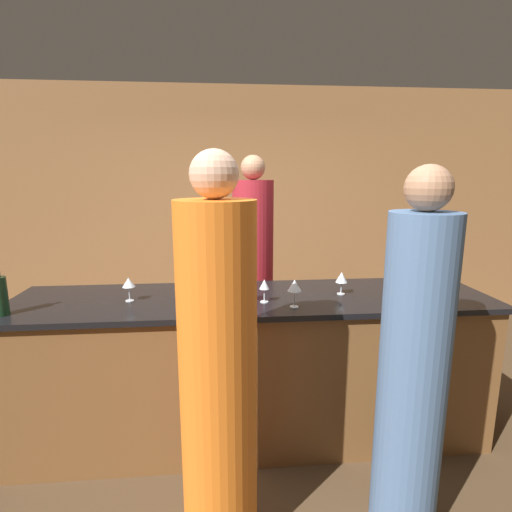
{
  "coord_description": "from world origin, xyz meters",
  "views": [
    {
      "loc": [
        -0.21,
        -2.49,
        1.78
      ],
      "look_at": [
        0.03,
        0.1,
        1.25
      ],
      "focal_mm": 28.0,
      "sensor_mm": 36.0,
      "label": 1
    }
  ],
  "objects": [
    {
      "name": "wine_glass_4",
      "position": [
        0.94,
        0.01,
        1.11
      ],
      "size": [
        0.08,
        0.08,
        0.15
      ],
      "color": "silver",
      "rests_on": "bar_counter"
    },
    {
      "name": "wine_glass_2",
      "position": [
        -0.04,
        -0.09,
        1.1
      ],
      "size": [
        0.08,
        0.08,
        0.14
      ],
      "color": "silver",
      "rests_on": "bar_counter"
    },
    {
      "name": "bar_counter",
      "position": [
        0.0,
        0.0,
        0.5
      ],
      "size": [
        3.11,
        0.78,
        1.0
      ],
      "color": "brown",
      "rests_on": "ground_plane"
    },
    {
      "name": "wine_glass_3",
      "position": [
        0.06,
        -0.12,
        1.11
      ],
      "size": [
        0.06,
        0.06,
        0.15
      ],
      "color": "silver",
      "rests_on": "bar_counter"
    },
    {
      "name": "wine_glass_1",
      "position": [
        -0.78,
        -0.02,
        1.11
      ],
      "size": [
        0.08,
        0.08,
        0.15
      ],
      "color": "silver",
      "rests_on": "bar_counter"
    },
    {
      "name": "bartender",
      "position": [
        0.07,
        0.86,
        0.91
      ],
      "size": [
        0.35,
        0.35,
        1.94
      ],
      "rotation": [
        0.0,
        0.0,
        3.14
      ],
      "color": "maroon",
      "rests_on": "ground_plane"
    },
    {
      "name": "wine_bottle_0",
      "position": [
        -0.36,
        -0.15,
        1.12
      ],
      "size": [
        0.08,
        0.08,
        0.31
      ],
      "color": "black",
      "rests_on": "bar_counter"
    },
    {
      "name": "wine_bottle_1",
      "position": [
        -0.38,
        -0.0,
        1.12
      ],
      "size": [
        0.07,
        0.07,
        0.31
      ],
      "color": "black",
      "rests_on": "bar_counter"
    },
    {
      "name": "wine_glass_0",
      "position": [
        0.59,
        -0.0,
        1.11
      ],
      "size": [
        0.08,
        0.08,
        0.15
      ],
      "color": "silver",
      "rests_on": "bar_counter"
    },
    {
      "name": "back_wall",
      "position": [
        0.0,
        2.39,
        1.4
      ],
      "size": [
        8.0,
        0.06,
        2.8
      ],
      "color": "olive",
      "rests_on": "ground_plane"
    },
    {
      "name": "wine_glass_5",
      "position": [
        0.23,
        -0.24,
        1.13
      ],
      "size": [
        0.08,
        0.08,
        0.17
      ],
      "color": "silver",
      "rests_on": "bar_counter"
    },
    {
      "name": "ground_plane",
      "position": [
        0.0,
        0.0,
        0.0
      ],
      "size": [
        14.0,
        14.0,
        0.0
      ],
      "primitive_type": "plane",
      "color": "#4C3823"
    },
    {
      "name": "wine_bottle_2",
      "position": [
        -1.44,
        -0.22,
        1.11
      ],
      "size": [
        0.08,
        0.08,
        0.29
      ],
      "color": "black",
      "rests_on": "bar_counter"
    },
    {
      "name": "guest_0",
      "position": [
        -0.23,
        -0.79,
        0.88
      ],
      "size": [
        0.36,
        0.36,
        1.88
      ],
      "color": "orange",
      "rests_on": "ground_plane"
    },
    {
      "name": "guest_1",
      "position": [
        0.7,
        -0.82,
        0.85
      ],
      "size": [
        0.32,
        0.32,
        1.82
      ],
      "color": "#4C6B93",
      "rests_on": "ground_plane"
    }
  ]
}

